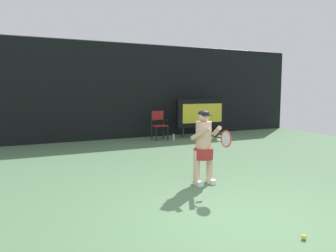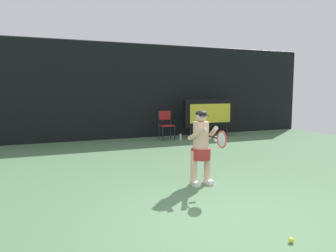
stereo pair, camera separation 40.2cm
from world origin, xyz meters
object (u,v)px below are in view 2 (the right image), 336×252
(umpire_chair, at_px, (166,123))
(water_bottle, at_px, (180,137))
(tennis_player, at_px, (201,145))
(tennis_ball_spare, at_px, (291,240))
(tennis_racket, at_px, (221,139))
(scoreboard, at_px, (209,113))

(umpire_chair, relative_size, water_bottle, 4.08)
(umpire_chair, xyz_separation_m, tennis_player, (-1.59, -5.70, 0.18))
(water_bottle, bearing_deg, umpire_chair, 138.46)
(water_bottle, relative_size, tennis_ball_spare, 3.90)
(tennis_racket, bearing_deg, tennis_ball_spare, -85.94)
(umpire_chair, distance_m, tennis_player, 5.92)
(water_bottle, height_order, tennis_ball_spare, water_bottle)
(scoreboard, xyz_separation_m, tennis_player, (-3.45, -5.70, -0.15))
(tennis_player, distance_m, tennis_ball_spare, 2.75)
(water_bottle, bearing_deg, tennis_ball_spare, -105.31)
(water_bottle, xyz_separation_m, tennis_racket, (-1.94, -5.93, 0.86))
(umpire_chair, relative_size, tennis_racket, 1.79)
(tennis_ball_spare, bearing_deg, scoreboard, 66.55)
(tennis_racket, height_order, tennis_ball_spare, tennis_racket)
(tennis_player, xyz_separation_m, tennis_racket, (0.07, -0.61, 0.19))
(scoreboard, distance_m, water_bottle, 1.70)
(scoreboard, xyz_separation_m, umpire_chair, (-1.86, -0.00, -0.33))
(tennis_player, relative_size, tennis_ball_spare, 21.61)
(umpire_chair, xyz_separation_m, tennis_ball_spare, (-1.75, -8.33, -0.58))
(tennis_player, relative_size, tennis_racket, 2.44)
(tennis_racket, xyz_separation_m, tennis_ball_spare, (-0.24, -2.03, -0.95))
(umpire_chair, height_order, tennis_player, tennis_player)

